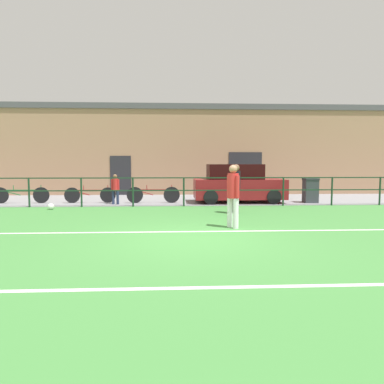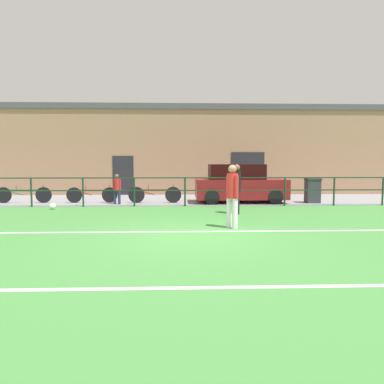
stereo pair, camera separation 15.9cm
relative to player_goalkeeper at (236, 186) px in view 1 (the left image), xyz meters
name	(u,v)px [view 1 (the left image)]	position (x,y,z in m)	size (l,w,h in m)	color
ground	(191,239)	(-1.70, -3.87, -0.97)	(60.00, 44.00, 0.04)	#42843D
field_line_touchline	(190,232)	(-1.70, -3.08, -0.94)	(36.00, 0.11, 0.00)	white
field_line_hash	(202,288)	(-1.70, -7.02, -0.94)	(36.00, 0.11, 0.00)	white
pavement_strip	(182,200)	(-1.70, 4.63, -0.94)	(48.00, 5.00, 0.02)	gray
perimeter_fence	(184,187)	(-1.70, 2.13, -0.20)	(36.07, 0.07, 1.15)	#193823
clubhouse_facade	(181,150)	(-1.70, 8.33, 1.50)	(28.00, 2.56, 4.87)	#A37A5B
player_goalkeeper	(236,186)	(0.00, 0.00, 0.00)	(0.29, 0.45, 1.67)	black
player_striker	(233,192)	(-0.54, -2.60, 0.00)	(0.29, 0.41, 1.66)	white
soccer_ball_match	(51,206)	(-6.62, 1.37, -0.83)	(0.23, 0.23, 0.23)	white
spectator_child	(115,187)	(-4.49, 2.76, -0.22)	(0.34, 0.22, 1.24)	#232D4C
parked_car_red	(238,184)	(0.66, 3.33, -0.15)	(3.85, 1.85, 1.64)	maroon
bicycle_parked_0	(90,195)	(-5.66, 3.33, -0.58)	(2.16, 0.04, 0.75)	black
bicycle_parked_1	(21,195)	(-8.54, 3.33, -0.57)	(2.36, 0.04, 0.77)	black
bicycle_parked_2	(153,195)	(-2.97, 3.15, -0.57)	(2.24, 0.04, 0.78)	black
trash_bin_0	(310,190)	(3.74, 2.96, -0.40)	(0.59, 0.50, 1.05)	#33383D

